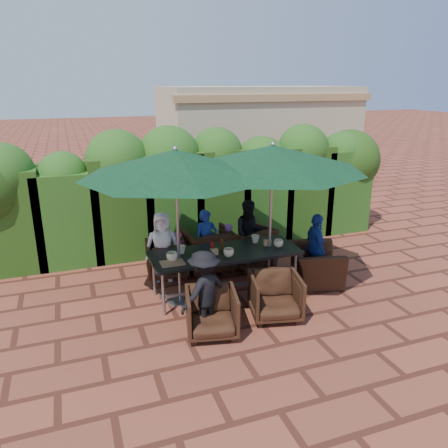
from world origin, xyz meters
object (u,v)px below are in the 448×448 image
object	(u,v)px
chair_far_right	(248,245)
chair_near_right	(276,294)
umbrella_left	(176,163)
chair_far_left	(167,257)
chair_end_right	(315,259)
chair_near_left	(212,311)
chair_far_mid	(209,248)
umbrella_right	(272,158)
dining_table	(225,256)

from	to	relation	value
chair_far_right	chair_near_right	size ratio (longest dim) A/B	1.12
chair_far_right	umbrella_left	bearing A→B (deg)	7.44
chair_far_left	chair_end_right	size ratio (longest dim) A/B	0.75
chair_far_right	chair_near_left	size ratio (longest dim) A/B	1.17
umbrella_left	chair_end_right	bearing A→B (deg)	-2.20
umbrella_left	chair_far_mid	world-z (taller)	umbrella_left
umbrella_right	chair_end_right	xyz separation A→B (m)	(0.86, -0.04, -1.80)
umbrella_left	chair_near_left	xyz separation A→B (m)	(0.17, -1.07, -1.86)
umbrella_left	chair_near_left	size ratio (longest dim) A/B	3.99
chair_far_left	dining_table	bearing A→B (deg)	131.45
chair_far_left	chair_near_right	size ratio (longest dim) A/B	0.98
chair_near_right	chair_near_left	bearing A→B (deg)	-160.60
chair_far_mid	chair_far_right	world-z (taller)	chair_far_mid
umbrella_right	chair_near_left	xyz separation A→B (m)	(-1.35, -1.02, -1.86)
chair_near_left	chair_end_right	world-z (taller)	chair_end_right
dining_table	chair_near_left	size ratio (longest dim) A/B	3.39
chair_far_left	chair_near_left	xyz separation A→B (m)	(0.15, -2.09, -0.01)
chair_near_right	chair_end_right	xyz separation A→B (m)	(1.18, 0.86, 0.05)
umbrella_right	umbrella_left	bearing A→B (deg)	178.10
umbrella_left	chair_near_right	size ratio (longest dim) A/B	3.83
chair_far_left	chair_near_right	world-z (taller)	chair_near_right
chair_end_right	chair_far_right	bearing A→B (deg)	53.33
umbrella_right	chair_near_right	distance (m)	2.08
dining_table	chair_far_mid	distance (m)	1.07
chair_near_left	umbrella_left	bearing A→B (deg)	111.34
chair_near_left	chair_far_mid	bearing A→B (deg)	85.13
chair_far_left	chair_far_right	world-z (taller)	chair_far_right
dining_table	umbrella_left	xyz separation A→B (m)	(-0.76, 0.01, 1.54)
umbrella_right	chair_near_left	bearing A→B (deg)	-142.88
umbrella_right	chair_end_right	bearing A→B (deg)	-2.73
chair_far_right	chair_near_right	bearing A→B (deg)	55.27
dining_table	chair_far_mid	world-z (taller)	chair_far_mid
chair_far_mid	chair_near_right	bearing A→B (deg)	99.02
chair_near_left	chair_near_right	bearing A→B (deg)	18.60
chair_far_right	chair_end_right	bearing A→B (deg)	104.16
chair_far_left	chair_end_right	distance (m)	2.61
chair_far_left	chair_near_left	world-z (taller)	chair_far_left
chair_far_left	chair_near_left	bearing A→B (deg)	100.17
umbrella_left	chair_far_right	xyz separation A→B (m)	(1.57, 0.95, -1.80)
dining_table	umbrella_left	bearing A→B (deg)	179.13
dining_table	umbrella_right	world-z (taller)	umbrella_right
chair_far_left	chair_far_right	xyz separation A→B (m)	(1.55, -0.07, 0.05)
umbrella_left	chair_far_left	bearing A→B (deg)	88.66
umbrella_left	chair_far_left	size ratio (longest dim) A/B	3.91
umbrella_left	chair_far_right	distance (m)	2.57
chair_end_right	umbrella_left	bearing A→B (deg)	103.17
chair_far_right	chair_near_left	bearing A→B (deg)	31.60
dining_table	chair_end_right	size ratio (longest dim) A/B	2.50
chair_far_right	chair_end_right	world-z (taller)	chair_end_right
chair_end_right	umbrella_right	bearing A→B (deg)	102.63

